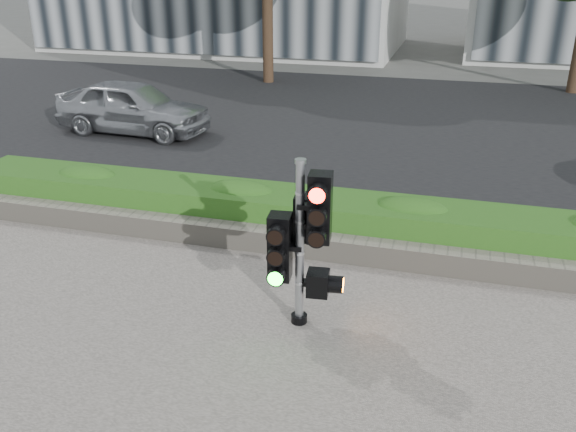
% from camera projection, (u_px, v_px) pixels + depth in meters
% --- Properties ---
extents(ground, '(120.00, 120.00, 0.00)m').
position_uv_depth(ground, '(265.00, 324.00, 7.43)').
color(ground, '#51514C').
rests_on(ground, ground).
extents(road, '(60.00, 13.00, 0.02)m').
position_uv_depth(road, '(379.00, 122.00, 16.27)').
color(road, black).
rests_on(road, ground).
extents(curb, '(60.00, 0.25, 0.12)m').
position_uv_depth(curb, '(322.00, 220.00, 10.19)').
color(curb, gray).
rests_on(curb, ground).
extents(stone_wall, '(12.00, 0.32, 0.34)m').
position_uv_depth(stone_wall, '(304.00, 244.00, 9.03)').
color(stone_wall, gray).
rests_on(stone_wall, sidewalk).
extents(hedge, '(12.00, 1.00, 0.68)m').
position_uv_depth(hedge, '(314.00, 217.00, 9.54)').
color(hedge, '#4D972E').
rests_on(hedge, sidewalk).
extents(traffic_signal, '(0.74, 0.56, 2.08)m').
position_uv_depth(traffic_signal, '(303.00, 236.00, 7.00)').
color(traffic_signal, black).
rests_on(traffic_signal, sidewalk).
extents(car_silver, '(3.94, 1.80, 1.31)m').
position_uv_depth(car_silver, '(133.00, 107.00, 15.04)').
color(car_silver, '#9FA1A6').
rests_on(car_silver, road).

